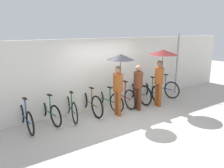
# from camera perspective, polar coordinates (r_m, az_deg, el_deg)

# --- Properties ---
(ground_plane) EXTENTS (30.00, 30.00, 0.00)m
(ground_plane) POSITION_cam_1_polar(r_m,az_deg,el_deg) (6.97, 4.71, -9.70)
(ground_plane) COLOR #B7B2A8
(back_wall) EXTENTS (13.65, 0.12, 2.50)m
(back_wall) POSITION_cam_1_polar(r_m,az_deg,el_deg) (7.92, -2.79, 2.78)
(back_wall) COLOR silver
(back_wall) RESTS_ON ground
(parked_bicycle_0) EXTENTS (0.44, 1.70, 1.00)m
(parked_bicycle_0) POSITION_cam_1_polar(r_m,az_deg,el_deg) (6.82, -21.80, -7.95)
(parked_bicycle_0) COLOR black
(parked_bicycle_0) RESTS_ON ground
(parked_bicycle_1) EXTENTS (0.44, 1.64, 1.08)m
(parked_bicycle_1) POSITION_cam_1_polar(r_m,az_deg,el_deg) (7.07, -16.37, -6.74)
(parked_bicycle_1) COLOR black
(parked_bicycle_1) RESTS_ON ground
(parked_bicycle_2) EXTENTS (0.47, 1.66, 1.06)m
(parked_bicycle_2) POSITION_cam_1_polar(r_m,az_deg,el_deg) (7.21, -10.78, -5.93)
(parked_bicycle_2) COLOR black
(parked_bicycle_2) RESTS_ON ground
(parked_bicycle_3) EXTENTS (0.44, 1.82, 0.97)m
(parked_bicycle_3) POSITION_cam_1_polar(r_m,az_deg,el_deg) (7.52, -5.96, -4.71)
(parked_bicycle_3) COLOR black
(parked_bicycle_3) RESTS_ON ground
(parked_bicycle_4) EXTENTS (0.44, 1.73, 1.08)m
(parked_bicycle_4) POSITION_cam_1_polar(r_m,az_deg,el_deg) (7.87, -1.45, -3.96)
(parked_bicycle_4) COLOR black
(parked_bicycle_4) RESTS_ON ground
(parked_bicycle_5) EXTENTS (0.44, 1.76, 0.99)m
(parked_bicycle_5) POSITION_cam_1_polar(r_m,az_deg,el_deg) (8.24, 2.74, -2.98)
(parked_bicycle_5) COLOR black
(parked_bicycle_5) RESTS_ON ground
(parked_bicycle_6) EXTENTS (0.44, 1.79, 1.05)m
(parked_bicycle_6) POSITION_cam_1_polar(r_m,az_deg,el_deg) (8.67, 6.41, -2.07)
(parked_bicycle_6) COLOR black
(parked_bicycle_6) RESTS_ON ground
(parked_bicycle_7) EXTENTS (0.57, 1.61, 0.99)m
(parked_bicycle_7) POSITION_cam_1_polar(r_m,az_deg,el_deg) (9.13, 9.86, -1.66)
(parked_bicycle_7) COLOR black
(parked_bicycle_7) RESTS_ON ground
(parked_bicycle_8) EXTENTS (0.47, 1.71, 1.11)m
(parked_bicycle_8) POSITION_cam_1_polar(r_m,az_deg,el_deg) (9.64, 12.76, -0.83)
(parked_bicycle_8) COLOR black
(parked_bicycle_8) RESTS_ON ground
(pedestrian_leading) EXTENTS (0.86, 0.86, 2.07)m
(pedestrian_leading) POSITION_cam_1_polar(r_m,az_deg,el_deg) (6.92, 1.93, 3.67)
(pedestrian_leading) COLOR #9E4C1E
(pedestrian_leading) RESTS_ON ground
(pedestrian_center) EXTENTS (0.32, 0.32, 1.62)m
(pedestrian_center) POSITION_cam_1_polar(r_m,az_deg,el_deg) (7.68, 6.83, -0.04)
(pedestrian_center) COLOR brown
(pedestrian_center) RESTS_ON ground
(pedestrian_trailing) EXTENTS (1.04, 1.04, 2.12)m
(pedestrian_trailing) POSITION_cam_1_polar(r_m,az_deg,el_deg) (7.98, 12.85, 5.62)
(pedestrian_trailing) COLOR #9E4C1E
(pedestrian_trailing) RESTS_ON ground
(awning_pole) EXTENTS (0.07, 0.07, 2.62)m
(awning_pole) POSITION_cam_1_polar(r_m,az_deg,el_deg) (10.10, 16.59, 5.02)
(awning_pole) COLOR gray
(awning_pole) RESTS_ON ground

